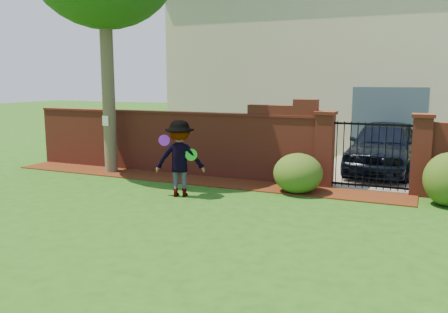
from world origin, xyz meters
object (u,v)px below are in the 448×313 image
at_px(man, 179,159).
at_px(frisbee_green, 191,155).
at_px(frisbee_purple, 164,140).
at_px(car, 382,147).

distance_m(man, frisbee_green, 0.32).
relative_size(frisbee_purple, frisbee_green, 0.92).
xyz_separation_m(man, frisbee_green, (0.30, 0.01, 0.11)).
bearing_deg(man, car, -151.51).
relative_size(man, frisbee_purple, 6.98).
bearing_deg(frisbee_purple, frisbee_green, 34.19).
relative_size(car, frisbee_purple, 17.60).
xyz_separation_m(car, frisbee_purple, (-4.17, -5.02, 0.57)).
relative_size(man, frisbee_green, 6.39).
distance_m(car, frisbee_green, 5.96).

